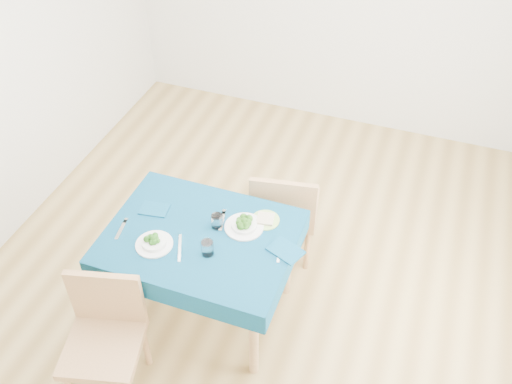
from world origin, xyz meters
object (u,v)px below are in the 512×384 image
(bowl_far, at_px, (244,223))
(side_plate, at_px, (265,220))
(bowl_near, at_px, (154,241))
(chair_near, at_px, (99,336))
(chair_far, at_px, (286,191))
(table, at_px, (204,274))

(bowl_far, height_order, side_plate, bowl_far)
(bowl_near, distance_m, bowl_far, 0.57)
(chair_near, relative_size, side_plate, 5.99)
(chair_far, bearing_deg, table, 56.73)
(bowl_far, distance_m, side_plate, 0.15)
(chair_near, relative_size, chair_far, 0.95)
(bowl_near, bearing_deg, side_plate, 37.08)
(table, xyz_separation_m, side_plate, (0.34, 0.26, 0.38))
(bowl_near, height_order, bowl_far, bowl_far)
(chair_near, height_order, bowl_near, chair_near)
(bowl_near, bearing_deg, chair_far, 59.11)
(chair_near, xyz_separation_m, chair_far, (0.64, 1.51, 0.03))
(table, height_order, side_plate, side_plate)
(side_plate, bearing_deg, bowl_near, -142.92)
(bowl_far, relative_size, side_plate, 1.36)
(table, height_order, bowl_far, bowl_far)
(bowl_near, relative_size, side_plate, 1.26)
(chair_near, distance_m, bowl_near, 0.63)
(table, relative_size, side_plate, 6.36)
(chair_far, distance_m, bowl_near, 1.11)
(bowl_far, xyz_separation_m, side_plate, (0.11, 0.10, -0.03))
(bowl_far, bearing_deg, side_plate, 44.28)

